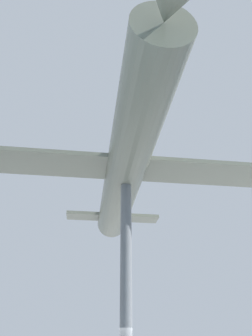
% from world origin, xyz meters
% --- Properties ---
extents(support_pylon_central, '(0.43, 0.43, 7.72)m').
position_xyz_m(support_pylon_central, '(0.00, 0.00, 3.86)').
color(support_pylon_central, slate).
rests_on(support_pylon_central, ground_plane).
extents(suspended_airplane, '(16.68, 15.74, 2.89)m').
position_xyz_m(suspended_airplane, '(-0.00, 0.25, 8.56)').
color(suspended_airplane, slate).
rests_on(suspended_airplane, support_pylon_central).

